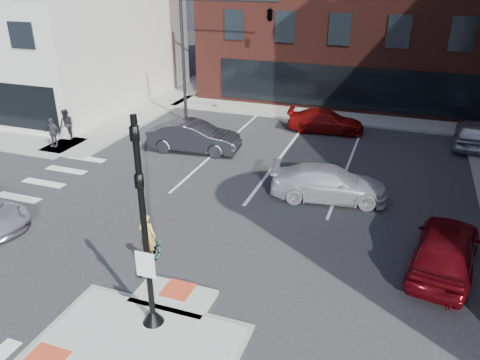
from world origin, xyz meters
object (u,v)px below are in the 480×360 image
at_px(pedestrian_b, 52,132).
at_px(bg_car_dark, 194,137).
at_px(bg_car_silver, 472,133).
at_px(red_sedan, 446,249).
at_px(white_pickup, 329,183).
at_px(bg_car_red, 326,121).
at_px(pedestrian_a, 66,125).
at_px(cyclist, 149,250).

bearing_deg(pedestrian_b, bg_car_dark, 16.93).
bearing_deg(bg_car_silver, red_sedan, 87.29).
bearing_deg(bg_car_dark, red_sedan, -126.24).
height_order(white_pickup, pedestrian_b, pedestrian_b).
relative_size(bg_car_red, pedestrian_a, 2.57).
xyz_separation_m(white_pickup, bg_car_dark, (-7.84, 3.23, 0.09)).
height_order(red_sedan, bg_car_red, red_sedan).
bearing_deg(bg_car_red, bg_car_silver, -93.76).
distance_m(bg_car_dark, cyclist, 10.82).
relative_size(bg_car_red, pedestrian_b, 2.82).
bearing_deg(pedestrian_b, bg_car_red, 30.19).
relative_size(bg_car_dark, cyclist, 2.46).
height_order(cyclist, pedestrian_a, cyclist).
bearing_deg(bg_car_dark, bg_car_silver, -73.22).
relative_size(white_pickup, bg_car_red, 1.09).
height_order(cyclist, pedestrian_b, cyclist).
xyz_separation_m(bg_car_dark, bg_car_red, (6.07, 5.68, -0.16)).
bearing_deg(pedestrian_a, bg_car_dark, 22.12).
distance_m(bg_car_silver, pedestrian_b, 23.03).
height_order(red_sedan, white_pickup, red_sedan).
height_order(white_pickup, bg_car_red, white_pickup).
distance_m(bg_car_dark, bg_car_red, 8.31).
height_order(red_sedan, pedestrian_b, pedestrian_b).
bearing_deg(white_pickup, pedestrian_a, 73.05).
bearing_deg(red_sedan, cyclist, 28.32).
xyz_separation_m(red_sedan, bg_car_silver, (1.84, 13.12, -0.05)).
relative_size(white_pickup, pedestrian_a, 2.81).
bearing_deg(white_pickup, cyclist, 137.55).
bearing_deg(pedestrian_b, pedestrian_a, 89.40).
xyz_separation_m(red_sedan, white_pickup, (-4.47, 3.95, -0.08)).
relative_size(cyclist, pedestrian_a, 1.14).
height_order(bg_car_red, pedestrian_b, pedestrian_b).
bearing_deg(bg_car_dark, white_pickup, -118.38).
distance_m(bg_car_silver, cyclist, 19.64).
relative_size(red_sedan, bg_car_dark, 0.95).
bearing_deg(pedestrian_b, red_sedan, -14.48).
bearing_deg(bg_car_silver, bg_car_red, 7.09).
distance_m(red_sedan, cyclist, 9.68).
distance_m(white_pickup, pedestrian_b, 15.22).
bearing_deg(white_pickup, bg_car_dark, 58.48).
bearing_deg(cyclist, bg_car_red, -102.95).
bearing_deg(white_pickup, bg_car_silver, -43.64).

